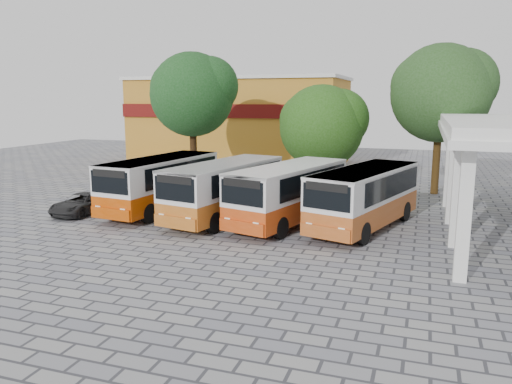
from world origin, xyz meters
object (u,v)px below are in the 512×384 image
(bus_centre_left, at_px, (225,187))
(bus_far_left, at_px, (161,181))
(bus_far_right, at_px, (365,194))
(parked_car, at_px, (82,204))
(bus_centre_right, at_px, (289,190))

(bus_centre_left, bearing_deg, bus_far_left, -177.55)
(bus_far_left, distance_m, bus_far_right, 11.36)
(bus_far_left, bearing_deg, bus_far_right, 5.32)
(parked_car, bearing_deg, bus_far_left, 28.69)
(bus_far_left, xyz_separation_m, bus_centre_left, (4.13, -0.62, -0.01))
(bus_centre_right, bearing_deg, bus_far_left, -168.82)
(bus_centre_left, xyz_separation_m, bus_centre_right, (3.47, 0.10, -0.01))
(bus_centre_right, bearing_deg, bus_centre_left, -163.29)
(bus_centre_right, height_order, bus_far_right, bus_centre_right)
(bus_far_left, distance_m, bus_centre_left, 4.18)
(bus_centre_right, height_order, parked_car, bus_centre_right)
(bus_far_left, relative_size, parked_car, 2.13)
(bus_centre_right, bearing_deg, parked_car, -157.41)
(bus_far_right, bearing_deg, bus_centre_right, -159.56)
(bus_centre_left, bearing_deg, bus_centre_right, 12.58)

